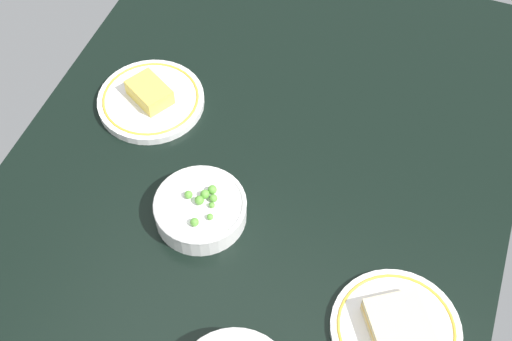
# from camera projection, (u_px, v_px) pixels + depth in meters

# --- Properties ---
(dining_table) EXTENTS (1.22, 0.87, 0.04)m
(dining_table) POSITION_uv_depth(u_px,v_px,m) (256.00, 184.00, 1.25)
(dining_table) COLOR black
(dining_table) RESTS_ON ground
(bowl_peas) EXTENTS (0.16, 0.16, 0.05)m
(bowl_peas) POSITION_uv_depth(u_px,v_px,m) (200.00, 209.00, 1.17)
(bowl_peas) COLOR white
(bowl_peas) RESTS_ON dining_table
(plate_cheese) EXTENTS (0.20, 0.20, 0.05)m
(plate_cheese) POSITION_uv_depth(u_px,v_px,m) (151.00, 99.00, 1.32)
(plate_cheese) COLOR white
(plate_cheese) RESTS_ON dining_table
(plate_sandwich) EXTENTS (0.20, 0.20, 0.04)m
(plate_sandwich) POSITION_uv_depth(u_px,v_px,m) (396.00, 327.00, 1.06)
(plate_sandwich) COLOR white
(plate_sandwich) RESTS_ON dining_table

